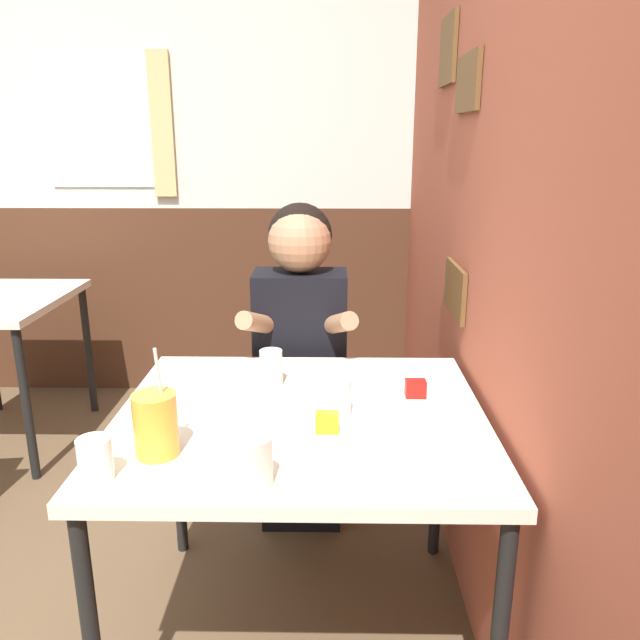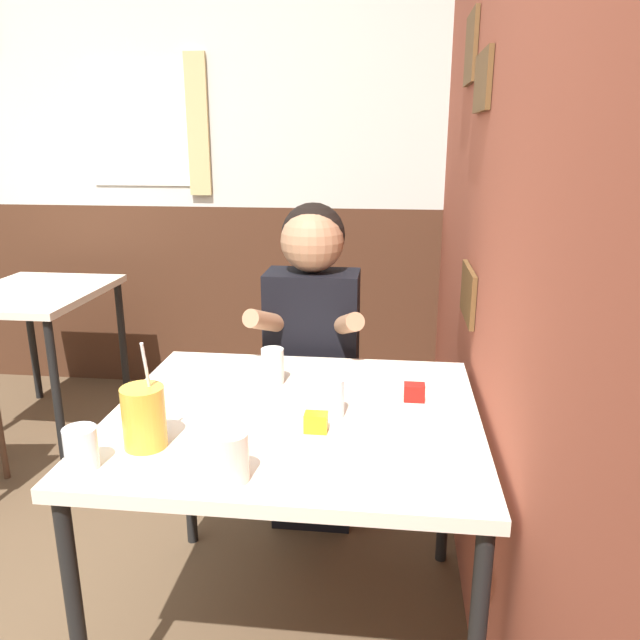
{
  "view_description": "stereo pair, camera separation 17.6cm",
  "coord_description": "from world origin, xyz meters",
  "px_view_note": "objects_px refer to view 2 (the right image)",
  "views": [
    {
      "loc": [
        0.99,
        -1.15,
        1.49
      ],
      "look_at": [
        0.96,
        0.62,
        0.97
      ],
      "focal_mm": 35.0,
      "sensor_mm": 36.0,
      "label": 1
    },
    {
      "loc": [
        1.17,
        -1.14,
        1.49
      ],
      "look_at": [
        0.96,
        0.62,
        0.97
      ],
      "focal_mm": 35.0,
      "sensor_mm": 36.0,
      "label": 2
    }
  ],
  "objects_px": {
    "main_table": "(295,433)",
    "person_seated": "(313,357)",
    "background_table": "(35,308)",
    "cocktail_pitcher": "(144,417)"
  },
  "relations": [
    {
      "from": "background_table",
      "to": "person_seated",
      "type": "distance_m",
      "value": 1.63
    },
    {
      "from": "person_seated",
      "to": "cocktail_pitcher",
      "type": "height_order",
      "value": "person_seated"
    },
    {
      "from": "main_table",
      "to": "background_table",
      "type": "xyz_separation_m",
      "value": [
        -1.53,
        1.28,
        -0.03
      ]
    },
    {
      "from": "person_seated",
      "to": "cocktail_pitcher",
      "type": "distance_m",
      "value": 0.92
    },
    {
      "from": "main_table",
      "to": "person_seated",
      "type": "distance_m",
      "value": 0.63
    },
    {
      "from": "main_table",
      "to": "person_seated",
      "type": "height_order",
      "value": "person_seated"
    },
    {
      "from": "background_table",
      "to": "cocktail_pitcher",
      "type": "height_order",
      "value": "cocktail_pitcher"
    },
    {
      "from": "background_table",
      "to": "cocktail_pitcher",
      "type": "distance_m",
      "value": 1.93
    },
    {
      "from": "main_table",
      "to": "background_table",
      "type": "bearing_deg",
      "value": 140.06
    },
    {
      "from": "main_table",
      "to": "person_seated",
      "type": "relative_size",
      "value": 0.8
    }
  ]
}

